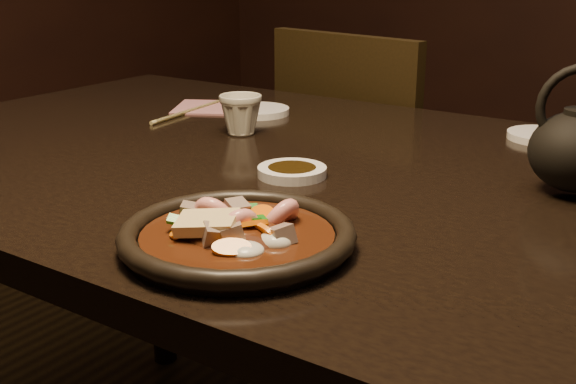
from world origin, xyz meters
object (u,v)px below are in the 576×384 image
Objects in this scene: table at (326,217)px; tea_cup at (241,113)px; plate at (237,237)px; chair at (372,198)px.

tea_cup reaches higher than table.
plate is at bearing -75.85° from table.
tea_cup is (-0.30, 0.39, 0.02)m from plate.
chair is 3.54× the size of plate.
chair is at bearing 92.70° from tea_cup.
tea_cup is (-0.22, 0.09, 0.11)m from table.
plate is 0.49m from tea_cup.
tea_cup is (0.03, -0.54, 0.31)m from chair.
plate is 3.43× the size of tea_cup.
table is 1.83× the size of chair.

